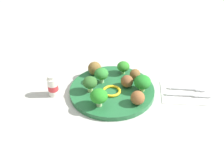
{
  "coord_description": "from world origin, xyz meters",
  "views": [
    {
      "loc": [
        0.06,
        -0.78,
        0.61
      ],
      "look_at": [
        0.0,
        0.0,
        0.04
      ],
      "focal_mm": 47.96,
      "sensor_mm": 36.0,
      "label": 1
    }
  ],
  "objects_px": {
    "broccoli_floret_far_rim": "(101,74)",
    "broccoli_floret_front_right": "(142,82)",
    "broccoli_floret_center": "(123,67)",
    "meatball_front_left": "(135,74)",
    "broccoli_floret_mid_left": "(99,96)",
    "plate": "(112,91)",
    "meatball_mid_right": "(138,98)",
    "meatball_mid_left": "(127,81)",
    "meatball_near_rim": "(95,68)",
    "fork": "(189,88)",
    "yogurt_bottle": "(53,86)",
    "pepper_ring_mid_left": "(112,91)",
    "broccoli_floret_back_right": "(90,83)",
    "knife": "(190,95)",
    "napkin": "(187,93)"
  },
  "relations": [
    {
      "from": "broccoli_floret_back_right",
      "to": "broccoli_floret_mid_left",
      "type": "xyz_separation_m",
      "value": [
        0.04,
        -0.07,
        0.0
      ]
    },
    {
      "from": "napkin",
      "to": "knife",
      "type": "xyz_separation_m",
      "value": [
        0.01,
        -0.02,
        0.0
      ]
    },
    {
      "from": "knife",
      "to": "yogurt_bottle",
      "type": "relative_size",
      "value": 1.96
    },
    {
      "from": "broccoli_floret_center",
      "to": "meatball_front_left",
      "type": "xyz_separation_m",
      "value": [
        0.04,
        -0.03,
        -0.01
      ]
    },
    {
      "from": "broccoli_floret_mid_left",
      "to": "meatball_front_left",
      "type": "xyz_separation_m",
      "value": [
        0.11,
        0.15,
        -0.02
      ]
    },
    {
      "from": "meatball_front_left",
      "to": "pepper_ring_mid_left",
      "type": "bearing_deg",
      "value": -131.73
    },
    {
      "from": "yogurt_bottle",
      "to": "meatball_front_left",
      "type": "bearing_deg",
      "value": 18.63
    },
    {
      "from": "knife",
      "to": "meatball_mid_right",
      "type": "bearing_deg",
      "value": -158.97
    },
    {
      "from": "fork",
      "to": "broccoli_floret_far_rim",
      "type": "bearing_deg",
      "value": 179.72
    },
    {
      "from": "broccoli_floret_back_right",
      "to": "meatball_near_rim",
      "type": "distance_m",
      "value": 0.1
    },
    {
      "from": "meatball_mid_left",
      "to": "pepper_ring_mid_left",
      "type": "relative_size",
      "value": 0.68
    },
    {
      "from": "fork",
      "to": "yogurt_bottle",
      "type": "distance_m",
      "value": 0.45
    },
    {
      "from": "broccoli_floret_far_rim",
      "to": "fork",
      "type": "relative_size",
      "value": 0.44
    },
    {
      "from": "broccoli_floret_center",
      "to": "meatball_near_rim",
      "type": "xyz_separation_m",
      "value": [
        -0.1,
        -0.01,
        -0.0
      ]
    },
    {
      "from": "broccoli_floret_back_right",
      "to": "fork",
      "type": "bearing_deg",
      "value": 9.14
    },
    {
      "from": "broccoli_floret_center",
      "to": "fork",
      "type": "relative_size",
      "value": 0.38
    },
    {
      "from": "broccoli_floret_far_rim",
      "to": "yogurt_bottle",
      "type": "xyz_separation_m",
      "value": [
        -0.15,
        -0.06,
        -0.02
      ]
    },
    {
      "from": "napkin",
      "to": "fork",
      "type": "height_order",
      "value": "fork"
    },
    {
      "from": "broccoli_floret_center",
      "to": "pepper_ring_mid_left",
      "type": "distance_m",
      "value": 0.12
    },
    {
      "from": "broccoli_floret_mid_left",
      "to": "meatball_front_left",
      "type": "height_order",
      "value": "broccoli_floret_mid_left"
    },
    {
      "from": "meatball_near_rim",
      "to": "meatball_front_left",
      "type": "bearing_deg",
      "value": -7.55
    },
    {
      "from": "meatball_near_rim",
      "to": "pepper_ring_mid_left",
      "type": "xyz_separation_m",
      "value": [
        0.07,
        -0.1,
        -0.02
      ]
    },
    {
      "from": "broccoli_floret_back_right",
      "to": "yogurt_bottle",
      "type": "relative_size",
      "value": 0.73
    },
    {
      "from": "broccoli_floret_far_rim",
      "to": "broccoli_floret_front_right",
      "type": "bearing_deg",
      "value": -14.31
    },
    {
      "from": "pepper_ring_mid_left",
      "to": "knife",
      "type": "bearing_deg",
      "value": 3.43
    },
    {
      "from": "broccoli_floret_mid_left",
      "to": "broccoli_floret_far_rim",
      "type": "distance_m",
      "value": 0.12
    },
    {
      "from": "meatball_mid_right",
      "to": "yogurt_bottle",
      "type": "height_order",
      "value": "yogurt_bottle"
    },
    {
      "from": "meatball_front_left",
      "to": "broccoli_floret_back_right",
      "type": "bearing_deg",
      "value": -149.79
    },
    {
      "from": "broccoli_floret_far_rim",
      "to": "meatball_near_rim",
      "type": "relative_size",
      "value": 1.13
    },
    {
      "from": "plate",
      "to": "knife",
      "type": "height_order",
      "value": "plate"
    },
    {
      "from": "pepper_ring_mid_left",
      "to": "fork",
      "type": "xyz_separation_m",
      "value": [
        0.26,
        0.05,
        -0.01
      ]
    },
    {
      "from": "napkin",
      "to": "yogurt_bottle",
      "type": "height_order",
      "value": "yogurt_bottle"
    },
    {
      "from": "plate",
      "to": "napkin",
      "type": "relative_size",
      "value": 1.65
    },
    {
      "from": "broccoli_floret_far_rim",
      "to": "knife",
      "type": "distance_m",
      "value": 0.3
    },
    {
      "from": "plate",
      "to": "broccoli_floret_mid_left",
      "type": "relative_size",
      "value": 4.76
    },
    {
      "from": "broccoli_floret_center",
      "to": "meatball_near_rim",
      "type": "relative_size",
      "value": 0.98
    },
    {
      "from": "broccoli_floret_mid_left",
      "to": "yogurt_bottle",
      "type": "height_order",
      "value": "same"
    },
    {
      "from": "meatball_near_rim",
      "to": "fork",
      "type": "bearing_deg",
      "value": -8.71
    },
    {
      "from": "broccoli_floret_center",
      "to": "broccoli_floret_mid_left",
      "type": "height_order",
      "value": "broccoli_floret_mid_left"
    },
    {
      "from": "meatball_front_left",
      "to": "yogurt_bottle",
      "type": "bearing_deg",
      "value": -161.37
    },
    {
      "from": "broccoli_floret_far_rim",
      "to": "knife",
      "type": "bearing_deg",
      "value": -7.22
    },
    {
      "from": "broccoli_floret_far_rim",
      "to": "meatball_mid_right",
      "type": "distance_m",
      "value": 0.16
    },
    {
      "from": "broccoli_floret_back_right",
      "to": "meatball_front_left",
      "type": "height_order",
      "value": "broccoli_floret_back_right"
    },
    {
      "from": "meatball_mid_right",
      "to": "plate",
      "type": "bearing_deg",
      "value": 140.99
    },
    {
      "from": "broccoli_floret_back_right",
      "to": "pepper_ring_mid_left",
      "type": "relative_size",
      "value": 0.89
    },
    {
      "from": "pepper_ring_mid_left",
      "to": "napkin",
      "type": "relative_size",
      "value": 0.36
    },
    {
      "from": "broccoli_floret_center",
      "to": "broccoli_floret_mid_left",
      "type": "xyz_separation_m",
      "value": [
        -0.06,
        -0.18,
        0.01
      ]
    },
    {
      "from": "meatball_mid_right",
      "to": "meatball_mid_left",
      "type": "bearing_deg",
      "value": 112.44
    },
    {
      "from": "meatball_mid_right",
      "to": "meatball_mid_left",
      "type": "xyz_separation_m",
      "value": [
        -0.04,
        0.09,
        -0.0
      ]
    },
    {
      "from": "broccoli_floret_front_right",
      "to": "meatball_front_left",
      "type": "distance_m",
      "value": 0.07
    }
  ]
}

